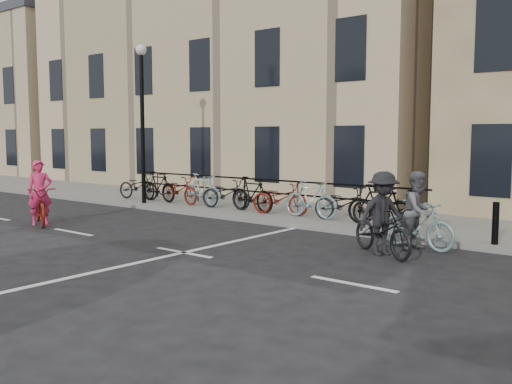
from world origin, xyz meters
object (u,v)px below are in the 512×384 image
Objects in this scene: cyclist_grey at (418,218)px; lamp_post at (142,104)px; cyclist_dark at (383,222)px; cyclist_pink at (40,202)px.

lamp_post is at bearing 94.20° from cyclist_grey.
cyclist_dark is at bearing 172.01° from cyclist_grey.
cyclist_grey is at bearing 11.59° from cyclist_dark.
lamp_post is at bearing 34.32° from cyclist_pink.
lamp_post is 10.41m from cyclist_dark.
cyclist_grey is (10.14, -0.97, -2.81)m from lamp_post.
cyclist_pink is at bearing 118.73° from cyclist_grey.
cyclist_pink is at bearing 133.07° from cyclist_dark.
cyclist_pink reaches higher than cyclist_dark.
lamp_post reaches higher than cyclist_grey.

